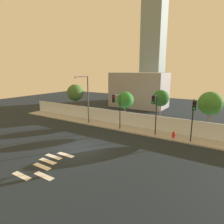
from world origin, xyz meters
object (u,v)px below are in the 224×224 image
object	(u,v)px
street_lamp_curbside	(86,96)
roadside_tree_leftmost	(75,93)
traffic_light_left	(117,104)
roadside_tree_midleft	(125,100)
roadside_tree_midright	(161,98)
roadside_tree_rightmost	(210,104)
traffic_light_center	(193,112)
fire_hydrant	(173,135)
traffic_light_right	(155,107)

from	to	relation	value
street_lamp_curbside	roadside_tree_leftmost	world-z (taller)	street_lamp_curbside
traffic_light_left	roadside_tree_midleft	xyz separation A→B (m)	(-1.15, 4.22, -0.15)
roadside_tree_midright	roadside_tree_rightmost	bearing A→B (deg)	-0.00
traffic_light_left	street_lamp_curbside	size ratio (longest dim) A/B	0.69
roadside_tree_midleft	roadside_tree_rightmost	size ratio (longest dim) A/B	0.88
traffic_light_left	roadside_tree_rightmost	bearing A→B (deg)	23.62
roadside_tree_leftmost	traffic_light_center	bearing A→B (deg)	-11.85
fire_hydrant	roadside_tree_midleft	bearing A→B (deg)	157.08
traffic_light_center	roadside_tree_leftmost	world-z (taller)	roadside_tree_leftmost
traffic_light_right	roadside_tree_midleft	xyz separation A→B (m)	(-5.86, 4.06, -0.28)
traffic_light_left	roadside_tree_rightmost	world-z (taller)	roadside_tree_rightmost
traffic_light_center	traffic_light_right	xyz separation A→B (m)	(-3.94, -0.02, 0.14)
fire_hydrant	roadside_tree_midright	xyz separation A→B (m)	(-2.73, 3.32, 3.38)
roadside_tree_leftmost	roadside_tree_rightmost	size ratio (longest dim) A/B	1.01
traffic_light_right	street_lamp_curbside	world-z (taller)	street_lamp_curbside
roadside_tree_leftmost	traffic_light_left	bearing A→B (deg)	-21.73
roadside_tree_midright	fire_hydrant	bearing A→B (deg)	-50.62
traffic_light_right	street_lamp_curbside	bearing A→B (deg)	176.76
street_lamp_curbside	fire_hydrant	distance (m)	12.49
traffic_light_left	street_lamp_curbside	distance (m)	5.37
street_lamp_curbside	fire_hydrant	size ratio (longest dim) A/B	8.81
roadside_tree_leftmost	roadside_tree_midleft	bearing A→B (deg)	0.00
traffic_light_left	roadside_tree_midright	distance (m)	5.82
traffic_light_right	roadside_tree_midright	distance (m)	4.14
traffic_light_right	roadside_tree_rightmost	bearing A→B (deg)	39.41
fire_hydrant	roadside_tree_midright	bearing A→B (deg)	129.38
fire_hydrant	traffic_light_center	bearing A→B (deg)	-20.15
traffic_light_center	roadside_tree_midleft	xyz separation A→B (m)	(-9.80, 4.04, -0.13)
roadside_tree_midleft	street_lamp_curbside	bearing A→B (deg)	-139.84
roadside_tree_leftmost	fire_hydrant	bearing A→B (deg)	-10.88
roadside_tree_leftmost	roadside_tree_midright	size ratio (longest dim) A/B	1.03
roadside_tree_midright	street_lamp_curbside	bearing A→B (deg)	-159.36
street_lamp_curbside	roadside_tree_rightmost	bearing A→B (deg)	13.16
fire_hydrant	roadside_tree_midleft	distance (m)	8.96
roadside_tree_leftmost	roadside_tree_rightmost	distance (m)	20.22
traffic_light_left	fire_hydrant	xyz separation A→B (m)	(6.71, 0.89, -2.88)
traffic_light_left	roadside_tree_midright	bearing A→B (deg)	46.66
roadside_tree_midright	roadside_tree_rightmost	size ratio (longest dim) A/B	0.98
traffic_light_right	fire_hydrant	size ratio (longest dim) A/B	6.34
roadside_tree_leftmost	roadside_tree_midleft	distance (m)	9.44
traffic_light_center	roadside_tree_leftmost	bearing A→B (deg)	168.15
traffic_light_left	roadside_tree_midleft	bearing A→B (deg)	105.26
traffic_light_left	traffic_light_right	world-z (taller)	traffic_light_right
fire_hydrant	roadside_tree_leftmost	bearing A→B (deg)	169.12
traffic_light_left	roadside_tree_rightmost	distance (m)	10.53
traffic_light_center	roadside_tree_rightmost	world-z (taller)	roadside_tree_rightmost
traffic_light_right	roadside_tree_rightmost	xyz separation A→B (m)	(4.94, 4.06, 0.21)
traffic_light_right	street_lamp_curbside	distance (m)	10.02
traffic_light_right	street_lamp_curbside	xyz separation A→B (m)	(-9.99, 0.57, 0.46)
street_lamp_curbside	fire_hydrant	xyz separation A→B (m)	(12.00, 0.17, -3.47)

